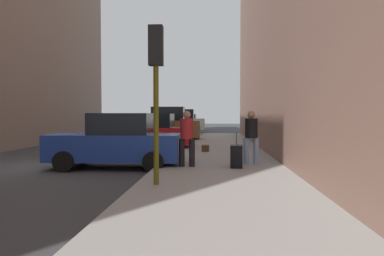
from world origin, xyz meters
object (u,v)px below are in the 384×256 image
at_px(parked_red_hatchback, 150,133).
at_px(parked_white_van, 181,122).
at_px(parked_gray_coupe, 176,126).
at_px(parked_blue_sedan, 117,142).
at_px(traffic_light, 156,70).
at_px(parked_dark_green_sedan, 186,123).
at_px(duffel_bag, 205,148).
at_px(pedestrian_in_red_jacket, 187,135).
at_px(pedestrian_in_jeans, 251,135).
at_px(rolling_suitcase, 236,156).
at_px(fire_hydrant, 188,139).
at_px(parked_bronze_suv, 166,125).

relative_size(parked_red_hatchback, parked_white_van, 0.92).
distance_m(parked_red_hatchback, parked_gray_coupe, 12.06).
height_order(parked_blue_sedan, traffic_light, traffic_light).
height_order(parked_dark_green_sedan, duffel_bag, parked_dark_green_sedan).
relative_size(parked_red_hatchback, pedestrian_in_red_jacket, 2.49).
relative_size(pedestrian_in_jeans, rolling_suitcase, 1.64).
bearing_deg(parked_white_van, traffic_light, -86.12).
distance_m(parked_dark_green_sedan, duffel_bag, 25.65).
bearing_deg(parked_blue_sedan, pedestrian_in_red_jacket, -13.80).
distance_m(parked_red_hatchback, rolling_suitcase, 8.05).
bearing_deg(duffel_bag, parked_dark_green_sedan, 96.25).
height_order(parked_red_hatchback, duffel_bag, parked_red_hatchback).
height_order(parked_white_van, fire_hydrant, parked_white_van).
height_order(parked_bronze_suv, parked_dark_green_sedan, parked_bronze_suv).
distance_m(parked_white_van, pedestrian_in_jeans, 24.07).
distance_m(fire_hydrant, duffel_bag, 3.10).
relative_size(parked_blue_sedan, traffic_light, 1.18).
distance_m(parked_blue_sedan, traffic_light, 4.44).
bearing_deg(pedestrian_in_red_jacket, traffic_light, -99.14).
bearing_deg(parked_gray_coupe, parked_white_van, 90.00).
bearing_deg(parked_gray_coupe, fire_hydrant, -80.98).
distance_m(fire_hydrant, pedestrian_in_red_jacket, 7.69).
distance_m(parked_gray_coupe, traffic_light, 22.15).
relative_size(parked_red_hatchback, parked_gray_coupe, 1.01).
relative_size(pedestrian_in_red_jacket, rolling_suitcase, 1.64).
xyz_separation_m(fire_hydrant, traffic_light, (0.05, -10.63, 2.26)).
distance_m(traffic_light, duffel_bag, 8.14).
relative_size(parked_blue_sedan, parked_dark_green_sedan, 1.00).
height_order(parked_dark_green_sedan, pedestrian_in_jeans, pedestrian_in_jeans).
bearing_deg(parked_white_van, pedestrian_in_red_jacket, -84.52).
distance_m(fire_hydrant, pedestrian_in_jeans, 7.47).
bearing_deg(pedestrian_in_jeans, parked_white_van, 100.43).
relative_size(parked_bronze_suv, duffel_bag, 10.48).
height_order(parked_gray_coupe, rolling_suitcase, parked_gray_coupe).
distance_m(parked_red_hatchback, duffel_bag, 3.61).
xyz_separation_m(parked_bronze_suv, parked_white_van, (0.00, 11.35, 0.00)).
xyz_separation_m(parked_dark_green_sedan, pedestrian_in_jeans, (4.36, -29.55, 0.26)).
relative_size(parked_blue_sedan, pedestrian_in_jeans, 2.48).
distance_m(parked_gray_coupe, pedestrian_in_jeans, 18.86).
xyz_separation_m(parked_dark_green_sedan, traffic_light, (1.85, -33.19, 1.91)).
bearing_deg(parked_blue_sedan, pedestrian_in_jeans, 1.11).
height_order(traffic_light, pedestrian_in_red_jacket, traffic_light).
relative_size(traffic_light, pedestrian_in_red_jacket, 2.11).
height_order(parked_gray_coupe, duffel_bag, parked_gray_coupe).
distance_m(fire_hydrant, traffic_light, 10.87).
height_order(parked_bronze_suv, pedestrian_in_jeans, parked_bronze_suv).
bearing_deg(parked_gray_coupe, parked_red_hatchback, -90.00).
bearing_deg(parked_white_van, parked_red_hatchback, -90.00).
bearing_deg(duffel_bag, pedestrian_in_jeans, -68.93).
distance_m(parked_blue_sedan, parked_dark_green_sedan, 29.64).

